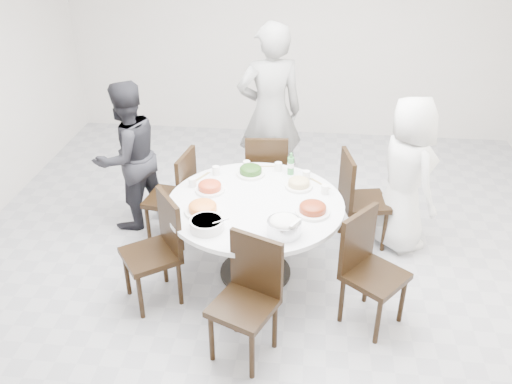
# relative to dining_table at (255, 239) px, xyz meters

# --- Properties ---
(floor) EXTENTS (6.00, 6.00, 0.01)m
(floor) POSITION_rel_dining_table_xyz_m (0.14, 0.28, -0.38)
(floor) COLOR #A7A8AC
(floor) RESTS_ON ground
(wall_back) EXTENTS (6.00, 0.01, 2.80)m
(wall_back) POSITION_rel_dining_table_xyz_m (0.14, 3.28, 1.02)
(wall_back) COLOR silver
(wall_back) RESTS_ON ground
(dining_table) EXTENTS (1.50, 1.50, 0.75)m
(dining_table) POSITION_rel_dining_table_xyz_m (0.00, 0.00, 0.00)
(dining_table) COLOR white
(dining_table) RESTS_ON floor
(chair_ne) EXTENTS (0.50, 0.50, 0.95)m
(chair_ne) POSITION_rel_dining_table_xyz_m (0.98, 0.62, 0.10)
(chair_ne) COLOR black
(chair_ne) RESTS_ON floor
(chair_n) EXTENTS (0.45, 0.45, 0.95)m
(chair_n) POSITION_rel_dining_table_xyz_m (-0.00, 1.05, 0.10)
(chair_n) COLOR black
(chair_n) RESTS_ON floor
(chair_nw) EXTENTS (0.48, 0.48, 0.95)m
(chair_nw) POSITION_rel_dining_table_xyz_m (-0.88, 0.48, 0.10)
(chair_nw) COLOR black
(chair_nw) RESTS_ON floor
(chair_sw) EXTENTS (0.59, 0.59, 0.95)m
(chair_sw) POSITION_rel_dining_table_xyz_m (-0.81, -0.44, 0.10)
(chair_sw) COLOR black
(chair_sw) RESTS_ON floor
(chair_s) EXTENTS (0.55, 0.55, 0.95)m
(chair_s) POSITION_rel_dining_table_xyz_m (0.02, -0.97, 0.10)
(chair_s) COLOR black
(chair_s) RESTS_ON floor
(chair_se) EXTENTS (0.59, 0.59, 0.95)m
(chair_se) POSITION_rel_dining_table_xyz_m (0.99, -0.52, 0.10)
(chair_se) COLOR black
(chair_se) RESTS_ON floor
(diner_right) EXTENTS (0.76, 0.87, 1.51)m
(diner_right) POSITION_rel_dining_table_xyz_m (1.33, 0.63, 0.38)
(diner_right) COLOR silver
(diner_right) RESTS_ON floor
(diner_middle) EXTENTS (0.81, 0.66, 1.93)m
(diner_middle) POSITION_rel_dining_table_xyz_m (-0.01, 1.48, 0.59)
(diner_middle) COLOR black
(diner_middle) RESTS_ON floor
(diner_left) EXTENTS (0.90, 0.93, 1.52)m
(diner_left) POSITION_rel_dining_table_xyz_m (-1.34, 0.72, 0.38)
(diner_left) COLOR black
(diner_left) RESTS_ON floor
(dish_greens) EXTENTS (0.26, 0.26, 0.07)m
(dish_greens) POSITION_rel_dining_table_xyz_m (-0.10, 0.49, 0.41)
(dish_greens) COLOR white
(dish_greens) RESTS_ON dining_table
(dish_pale) EXTENTS (0.24, 0.24, 0.07)m
(dish_pale) POSITION_rel_dining_table_xyz_m (0.35, 0.29, 0.41)
(dish_pale) COLOR white
(dish_pale) RESTS_ON dining_table
(dish_orange) EXTENTS (0.26, 0.26, 0.07)m
(dish_orange) POSITION_rel_dining_table_xyz_m (-0.42, 0.14, 0.41)
(dish_orange) COLOR white
(dish_orange) RESTS_ON dining_table
(dish_redbrown) EXTENTS (0.28, 0.28, 0.07)m
(dish_redbrown) POSITION_rel_dining_table_xyz_m (0.48, -0.13, 0.41)
(dish_redbrown) COLOR white
(dish_redbrown) RESTS_ON dining_table
(dish_tofu) EXTENTS (0.30, 0.30, 0.08)m
(dish_tofu) POSITION_rel_dining_table_xyz_m (-0.41, -0.21, 0.41)
(dish_tofu) COLOR white
(dish_tofu) RESTS_ON dining_table
(rice_bowl) EXTENTS (0.27, 0.27, 0.11)m
(rice_bowl) POSITION_rel_dining_table_xyz_m (0.27, -0.45, 0.43)
(rice_bowl) COLOR silver
(rice_bowl) RESTS_ON dining_table
(soup_bowl) EXTENTS (0.27, 0.27, 0.08)m
(soup_bowl) POSITION_rel_dining_table_xyz_m (-0.33, -0.44, 0.42)
(soup_bowl) COLOR white
(soup_bowl) RESTS_ON dining_table
(beverage_bottle) EXTENTS (0.06, 0.06, 0.21)m
(beverage_bottle) POSITION_rel_dining_table_xyz_m (0.27, 0.54, 0.48)
(beverage_bottle) COLOR #327D3C
(beverage_bottle) RESTS_ON dining_table
(tea_cups) EXTENTS (0.07, 0.07, 0.08)m
(tea_cups) POSITION_rel_dining_table_xyz_m (-0.04, 0.60, 0.42)
(tea_cups) COLOR white
(tea_cups) RESTS_ON dining_table
(chopsticks) EXTENTS (0.24, 0.04, 0.01)m
(chopsticks) POSITION_rel_dining_table_xyz_m (0.02, 0.66, 0.38)
(chopsticks) COLOR tan
(chopsticks) RESTS_ON dining_table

